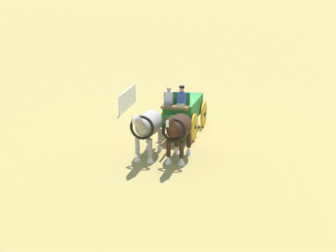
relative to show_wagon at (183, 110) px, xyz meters
name	(u,v)px	position (x,y,z in m)	size (l,w,h in m)	color
ground_plane	(183,132)	(-0.19, 0.01, -1.15)	(220.00, 220.00, 0.00)	#9E8C4C
show_wagon	(183,110)	(0.00, 0.00, 0.00)	(5.81, 1.85, 2.65)	#236B2D
draft_horse_near	(178,129)	(3.59, 0.46, 0.20)	(2.98, 1.10, 2.22)	#331E14
draft_horse_off	(148,125)	(3.51, -0.84, 0.23)	(3.19, 1.12, 2.26)	#9E998E
sponsor_banner	(128,99)	(-3.70, -3.79, -0.60)	(3.20, 0.06, 1.10)	silver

